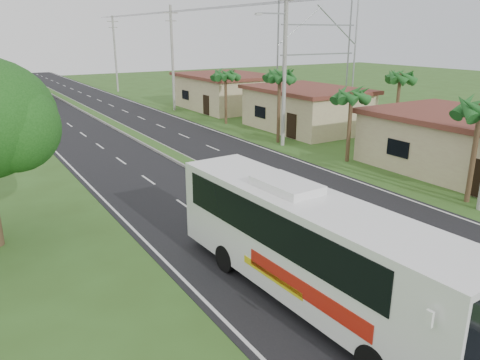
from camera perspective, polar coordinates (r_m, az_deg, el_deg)
ground at (r=18.10m, az=18.04°, el=-10.51°), size 180.00×180.00×0.00m
road_asphalt at (r=33.55m, az=-8.62°, el=3.14°), size 14.00×160.00×0.02m
median_strip at (r=33.53m, az=-8.63°, el=3.29°), size 1.20×160.00×0.18m
lane_edge_left at (r=31.64m, az=-19.80°, el=1.38°), size 0.12×160.00×0.01m
lane_edge_right at (r=36.61m, az=1.06°, el=4.53°), size 0.12×160.00×0.01m
shop_near at (r=31.74m, az=26.75°, el=3.90°), size 8.60×12.60×3.52m
shop_mid at (r=42.11m, az=8.04°, el=8.66°), size 7.60×10.60×3.67m
shop_far at (r=53.51m, az=-1.69°, el=10.77°), size 8.60×11.60×3.82m
palm_verge_b at (r=31.37m, az=13.44°, el=9.96°), size 2.40×2.40×5.05m
palm_verge_c at (r=36.18m, az=4.85°, el=12.54°), size 2.40×2.40×5.85m
palm_verge_d at (r=44.01m, az=-1.78°, el=12.73°), size 2.40×2.40×5.25m
palm_behind_shop at (r=39.29m, az=18.95°, el=11.79°), size 2.40×2.40×5.65m
utility_pole_b at (r=35.10m, az=5.45°, el=14.23°), size 3.20×0.28×12.00m
utility_pole_c at (r=52.48m, az=-8.24°, el=14.57°), size 1.60×0.28×11.00m
utility_pole_d at (r=71.24m, az=-14.98°, el=14.72°), size 1.60×0.28×10.50m
billboard_lattice at (r=52.92m, az=9.51°, el=15.79°), size 10.18×1.18×12.07m
coach_bus_main at (r=14.80m, az=8.23°, el=-7.40°), size 2.89×11.65×3.74m
coach_bus_far at (r=66.13m, az=-25.61°, el=10.48°), size 3.08×12.37×3.58m
motorcyclist at (r=22.50m, az=0.98°, el=-1.94°), size 1.89×0.91×2.12m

